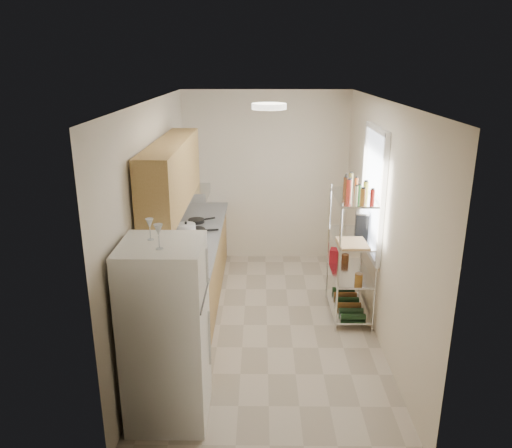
{
  "coord_description": "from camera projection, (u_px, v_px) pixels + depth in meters",
  "views": [
    {
      "loc": [
        -0.08,
        -5.26,
        2.99
      ],
      "look_at": [
        -0.13,
        0.25,
        1.18
      ],
      "focal_mm": 35.0,
      "sensor_mm": 36.0,
      "label": 1
    }
  ],
  "objects": [
    {
      "name": "counter_run",
      "position": [
        193.0,
        275.0,
        6.21
      ],
      "size": [
        0.63,
        3.51,
        0.9
      ],
      "color": "tan",
      "rests_on": "ground"
    },
    {
      "name": "bakers_rack",
      "position": [
        353.0,
        229.0,
        5.86
      ],
      "size": [
        0.45,
        0.9,
        1.73
      ],
      "color": "silver",
      "rests_on": "ground"
    },
    {
      "name": "window",
      "position": [
        373.0,
        192.0,
        5.77
      ],
      "size": [
        0.06,
        1.0,
        1.46
      ],
      "primitive_type": "cube",
      "color": "white",
      "rests_on": "room"
    },
    {
      "name": "room",
      "position": [
        268.0,
        221.0,
        5.52
      ],
      "size": [
        2.52,
        4.42,
        2.62
      ],
      "color": "#C1B19C",
      "rests_on": "ground"
    },
    {
      "name": "rice_cooker",
      "position": [
        186.0,
        231.0,
        6.13
      ],
      "size": [
        0.23,
        0.23,
        0.19
      ],
      "primitive_type": "cylinder",
      "color": "white",
      "rests_on": "counter_run"
    },
    {
      "name": "upper_cabinets",
      "position": [
        172.0,
        174.0,
        5.47
      ],
      "size": [
        0.33,
        2.2,
        0.72
      ],
      "primitive_type": "cube",
      "color": "tan",
      "rests_on": "room"
    },
    {
      "name": "wine_glass_b",
      "position": [
        159.0,
        237.0,
        3.79
      ],
      "size": [
        0.07,
        0.07,
        0.2
      ],
      "primitive_type": null,
      "color": "silver",
      "rests_on": "refrigerator"
    },
    {
      "name": "storage_bag",
      "position": [
        334.0,
        255.0,
        6.32
      ],
      "size": [
        0.14,
        0.17,
        0.17
      ],
      "primitive_type": "cube",
      "rotation": [
        0.0,
        0.0,
        -0.27
      ],
      "color": "maroon",
      "rests_on": "bakers_rack"
    },
    {
      "name": "range_hood",
      "position": [
        189.0,
        193.0,
        6.36
      ],
      "size": [
        0.5,
        0.6,
        0.12
      ],
      "primitive_type": "cube",
      "color": "#B7BABC",
      "rests_on": "room"
    },
    {
      "name": "frying_pan_small",
      "position": [
        196.0,
        221.0,
        6.77
      ],
      "size": [
        0.3,
        0.3,
        0.05
      ],
      "primitive_type": "cylinder",
      "rotation": [
        0.0,
        0.0,
        0.51
      ],
      "color": "black",
      "rests_on": "counter_run"
    },
    {
      "name": "refrigerator",
      "position": [
        166.0,
        334.0,
        4.19
      ],
      "size": [
        0.67,
        0.67,
        1.62
      ],
      "primitive_type": "cube",
      "color": "white",
      "rests_on": "ground"
    },
    {
      "name": "cutting_board",
      "position": [
        353.0,
        244.0,
        5.63
      ],
      "size": [
        0.33,
        0.42,
        0.03
      ],
      "primitive_type": "cube",
      "rotation": [
        0.0,
        0.0,
        0.04
      ],
      "color": "tan",
      "rests_on": "bakers_rack"
    },
    {
      "name": "espresso_machine",
      "position": [
        362.0,
        222.0,
        6.01
      ],
      "size": [
        0.18,
        0.25,
        0.26
      ],
      "primitive_type": "cube",
      "rotation": [
        0.0,
        0.0,
        -0.14
      ],
      "color": "black",
      "rests_on": "bakers_rack"
    },
    {
      "name": "wine_glass_a",
      "position": [
        150.0,
        229.0,
        3.99
      ],
      "size": [
        0.06,
        0.06,
        0.18
      ],
      "primitive_type": null,
      "color": "silver",
      "rests_on": "refrigerator"
    },
    {
      "name": "frying_pan_large",
      "position": [
        195.0,
        231.0,
        6.37
      ],
      "size": [
        0.31,
        0.31,
        0.05
      ],
      "primitive_type": "cylinder",
      "rotation": [
        0.0,
        0.0,
        0.17
      ],
      "color": "black",
      "rests_on": "counter_run"
    },
    {
      "name": "ceiling_dome",
      "position": [
        269.0,
        106.0,
        4.84
      ],
      "size": [
        0.34,
        0.34,
        0.05
      ],
      "primitive_type": "cylinder",
      "color": "white",
      "rests_on": "room"
    }
  ]
}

